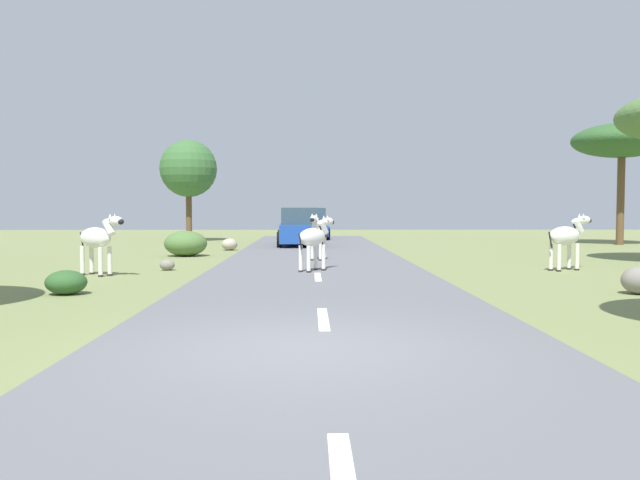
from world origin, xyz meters
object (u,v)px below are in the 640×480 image
zebra_0 (318,232)px  rock_1 (640,280)px  zebra_1 (98,238)px  car_0 (310,225)px  bush_0 (66,282)px  bush_3 (186,243)px  zebra_2 (567,236)px  tree_3 (189,169)px  tree_4 (622,141)px  car_1 (299,228)px  rock_3 (167,265)px  rock_2 (229,244)px  zebra_3 (314,238)px

zebra_0 → rock_1: 10.46m
zebra_1 → car_0: 20.23m
bush_0 → bush_3: 10.43m
zebra_0 → bush_0: zebra_0 is taller
rock_1 → zebra_0: bearing=128.2°
bush_3 → zebra_1: bearing=-97.9°
zebra_0 → bush_0: size_ratio=1.95×
zebra_2 → bush_3: size_ratio=1.03×
bush_0 → tree_3: bearing=94.0°
tree_4 → bush_0: (-19.94, -17.48, -4.72)m
zebra_1 → tree_3: tree_3 is taller
car_1 → rock_3: 11.71m
zebra_2 → rock_1: size_ratio=2.11×
rock_1 → rock_2: (-10.09, 13.90, -0.04)m
zebra_2 → rock_2: (-10.61, 8.89, -0.71)m
car_0 → rock_1: size_ratio=5.80×
tree_4 → rock_1: size_ratio=7.64×
zebra_0 → tree_4: bearing=-134.0°
zebra_0 → rock_2: bearing=-44.1°
rock_1 → car_1: bearing=113.8°
tree_3 → rock_2: bearing=-67.2°
tree_3 → rock_2: size_ratio=8.09×
bush_0 → bush_3: (0.40, 10.42, 0.22)m
zebra_1 → zebra_2: bearing=129.8°
zebra_2 → bush_3: (-11.80, 5.57, -0.49)m
zebra_2 → rock_3: (-11.28, 0.21, -0.81)m
zebra_1 → bush_3: 6.87m
zebra_1 → rock_1: bearing=107.1°
tree_3 → car_0: bearing=17.9°
zebra_0 → car_0: car_0 is taller
zebra_2 → rock_1: bearing=-33.1°
zebra_1 → rock_2: zebra_1 is taller
tree_3 → bush_0: (1.47, -21.01, -3.60)m
zebra_1 → rock_3: (1.46, 1.43, -0.82)m
tree_3 → tree_4: bearing=-9.4°
zebra_2 → bush_3: bearing=-142.5°
zebra_2 → zebra_3: bearing=-112.7°
zebra_2 → car_0: car_0 is taller
bush_0 → rock_2: rock_2 is taller
tree_3 → rock_1: 25.18m
zebra_0 → zebra_1: 7.26m
car_1 → rock_3: size_ratio=10.43×
car_0 → bush_0: 23.63m
zebra_3 → rock_3: (-4.15, 0.77, -0.80)m
tree_3 → zebra_3: bearing=-68.6°
zebra_1 → rock_1: size_ratio=2.14×
tree_4 → zebra_0: bearing=-147.3°
zebra_1 → bush_0: 3.74m
zebra_2 → zebra_3: size_ratio=1.06×
zebra_0 → car_0: 15.05m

